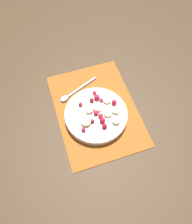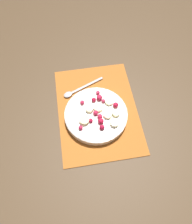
% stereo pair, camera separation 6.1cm
% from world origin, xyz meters
% --- Properties ---
extents(ground_plane, '(3.00, 3.00, 0.00)m').
position_xyz_m(ground_plane, '(0.00, 0.00, 0.00)').
color(ground_plane, '#4C3823').
extents(placemat, '(0.43, 0.31, 0.01)m').
position_xyz_m(placemat, '(0.00, 0.00, 0.00)').
color(placemat, '#B26023').
rests_on(placemat, ground_plane).
extents(fruit_bowl, '(0.24, 0.24, 0.05)m').
position_xyz_m(fruit_bowl, '(-0.03, 0.01, 0.02)').
color(fruit_bowl, white).
rests_on(fruit_bowl, placemat).
extents(spoon, '(0.09, 0.17, 0.01)m').
position_xyz_m(spoon, '(0.10, 0.07, 0.01)').
color(spoon, '#B2B2B7').
rests_on(spoon, placemat).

